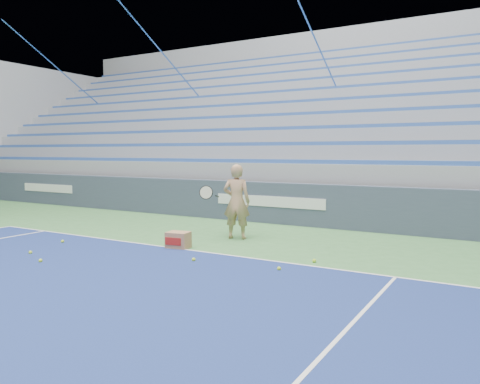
# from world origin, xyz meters

# --- Properties ---
(sponsor_barrier) EXTENTS (30.00, 0.32, 1.10)m
(sponsor_barrier) POSITION_xyz_m (0.00, 15.88, 0.55)
(sponsor_barrier) COLOR #394257
(sponsor_barrier) RESTS_ON ground
(bleachers) EXTENTS (31.00, 9.15, 7.30)m
(bleachers) POSITION_xyz_m (0.00, 21.60, 2.36)
(bleachers) COLOR #909298
(bleachers) RESTS_ON ground
(tennis_player) EXTENTS (0.95, 0.89, 1.66)m
(tennis_player) POSITION_xyz_m (0.36, 13.43, 0.83)
(tennis_player) COLOR tan
(tennis_player) RESTS_ON ground
(ball_box) EXTENTS (0.48, 0.40, 0.33)m
(ball_box) POSITION_xyz_m (-0.13, 11.97, 0.16)
(ball_box) COLOR #A4734F
(ball_box) RESTS_ON ground
(tennis_ball_0) EXTENTS (0.07, 0.07, 0.07)m
(tennis_ball_0) POSITION_xyz_m (-1.44, 9.78, 0.03)
(tennis_ball_0) COLOR #CAED30
(tennis_ball_0) RESTS_ON ground
(tennis_ball_1) EXTENTS (0.07, 0.07, 0.07)m
(tennis_ball_1) POSITION_xyz_m (-2.56, 11.15, 0.03)
(tennis_ball_1) COLOR #CAED30
(tennis_ball_1) RESTS_ON ground
(tennis_ball_2) EXTENTS (0.07, 0.07, 0.07)m
(tennis_ball_2) POSITION_xyz_m (0.81, 11.19, 0.03)
(tennis_ball_2) COLOR #CAED30
(tennis_ball_2) RESTS_ON ground
(tennis_ball_3) EXTENTS (0.07, 0.07, 0.07)m
(tennis_ball_3) POSITION_xyz_m (-2.19, 10.12, 0.03)
(tennis_ball_3) COLOR #CAED30
(tennis_ball_3) RESTS_ON ground
(tennis_ball_4) EXTENTS (0.07, 0.07, 0.07)m
(tennis_ball_4) POSITION_xyz_m (2.68, 12.19, 0.03)
(tennis_ball_4) COLOR #CAED30
(tennis_ball_4) RESTS_ON ground
(tennis_ball_5) EXTENTS (0.07, 0.07, 0.07)m
(tennis_ball_5) POSITION_xyz_m (2.38, 11.37, 0.03)
(tennis_ball_5) COLOR #CAED30
(tennis_ball_5) RESTS_ON ground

